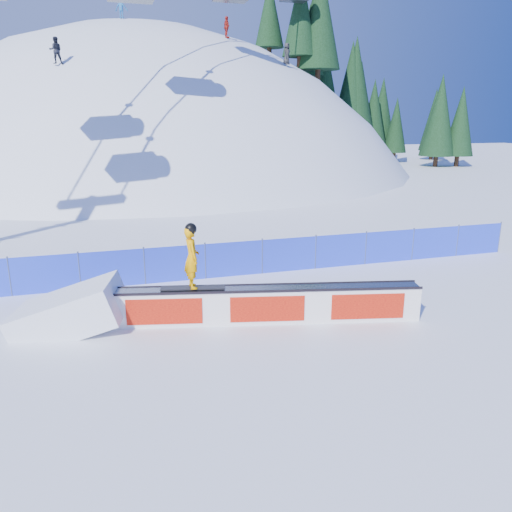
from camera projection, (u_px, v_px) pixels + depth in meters
name	position (u px, v px, depth m)	size (l,w,h in m)	color
ground	(277.00, 326.00, 13.00)	(160.00, 160.00, 0.00)	silver
snow_hill	(155.00, 330.00, 56.58)	(64.00, 64.00, 64.00)	white
treeline	(368.00, 83.00, 56.14)	(23.54, 12.91, 20.43)	#352115
safety_fence	(234.00, 259.00, 16.99)	(22.05, 0.05, 1.30)	blue
rail_box	(267.00, 305.00, 13.18)	(8.09, 2.36, 0.98)	white
snow_ramp	(71.00, 327.00, 12.97)	(2.64, 1.76, 0.99)	silver
snowboarder	(192.00, 257.00, 12.69)	(1.68, 0.66, 1.73)	black
distant_skiers	(167.00, 31.00, 38.85)	(18.42, 10.90, 6.31)	black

